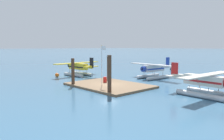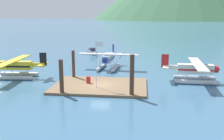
{
  "view_description": "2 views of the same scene",
  "coord_description": "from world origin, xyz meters",
  "px_view_note": "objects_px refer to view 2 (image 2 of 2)",
  "views": [
    {
      "loc": [
        24.37,
        -21.87,
        5.97
      ],
      "look_at": [
        -0.89,
        1.41,
        2.29
      ],
      "focal_mm": 35.31,
      "sensor_mm": 36.0,
      "label": 1
    },
    {
      "loc": [
        5.47,
        -32.34,
        9.26
      ],
      "look_at": [
        1.56,
        -0.01,
        2.29
      ],
      "focal_mm": 41.76,
      "sensor_mm": 36.0,
      "label": 2
    }
  ],
  "objects_px": {
    "flagpole": "(97,58)",
    "fuel_drum": "(88,80)",
    "seaplane_yellow_port_fwd": "(16,68)",
    "seaplane_cream_stbd_fwd": "(195,71)",
    "seaplane_silver_bow_centre": "(109,60)",
    "boat_grey_open_north": "(92,52)"
  },
  "relations": [
    {
      "from": "fuel_drum",
      "to": "seaplane_silver_bow_centre",
      "type": "distance_m",
      "value": 10.95
    },
    {
      "from": "seaplane_yellow_port_fwd",
      "to": "seaplane_silver_bow_centre",
      "type": "relative_size",
      "value": 1.0
    },
    {
      "from": "seaplane_yellow_port_fwd",
      "to": "boat_grey_open_north",
      "type": "xyz_separation_m",
      "value": [
        6.54,
        25.06,
        -1.09
      ]
    },
    {
      "from": "seaplane_silver_bow_centre",
      "to": "fuel_drum",
      "type": "bearing_deg",
      "value": -96.68
    },
    {
      "from": "seaplane_cream_stbd_fwd",
      "to": "boat_grey_open_north",
      "type": "relative_size",
      "value": 2.36
    },
    {
      "from": "boat_grey_open_north",
      "to": "fuel_drum",
      "type": "bearing_deg",
      "value": -79.89
    },
    {
      "from": "seaplane_yellow_port_fwd",
      "to": "seaplane_cream_stbd_fwd",
      "type": "height_order",
      "value": "same"
    },
    {
      "from": "seaplane_yellow_port_fwd",
      "to": "boat_grey_open_north",
      "type": "relative_size",
      "value": 2.36
    },
    {
      "from": "flagpole",
      "to": "seaplane_yellow_port_fwd",
      "type": "xyz_separation_m",
      "value": [
        -13.03,
        4.51,
        -2.39
      ]
    },
    {
      "from": "fuel_drum",
      "to": "boat_grey_open_north",
      "type": "xyz_separation_m",
      "value": [
        -4.95,
        27.73,
        -0.25
      ]
    },
    {
      "from": "seaplane_cream_stbd_fwd",
      "to": "seaplane_silver_bow_centre",
      "type": "bearing_deg",
      "value": 150.11
    },
    {
      "from": "seaplane_yellow_port_fwd",
      "to": "boat_grey_open_north",
      "type": "bearing_deg",
      "value": 75.37
    },
    {
      "from": "seaplane_cream_stbd_fwd",
      "to": "flagpole",
      "type": "bearing_deg",
      "value": -158.25
    },
    {
      "from": "seaplane_cream_stbd_fwd",
      "to": "seaplane_yellow_port_fwd",
      "type": "bearing_deg",
      "value": -178.63
    },
    {
      "from": "seaplane_cream_stbd_fwd",
      "to": "boat_grey_open_north",
      "type": "height_order",
      "value": "seaplane_cream_stbd_fwd"
    },
    {
      "from": "fuel_drum",
      "to": "boat_grey_open_north",
      "type": "distance_m",
      "value": 28.17
    },
    {
      "from": "flagpole",
      "to": "seaplane_cream_stbd_fwd",
      "type": "bearing_deg",
      "value": 21.75
    },
    {
      "from": "seaplane_yellow_port_fwd",
      "to": "seaplane_silver_bow_centre",
      "type": "distance_m",
      "value": 15.15
    },
    {
      "from": "fuel_drum",
      "to": "seaplane_yellow_port_fwd",
      "type": "xyz_separation_m",
      "value": [
        -11.49,
        2.68,
        0.84
      ]
    },
    {
      "from": "seaplane_silver_bow_centre",
      "to": "boat_grey_open_north",
      "type": "height_order",
      "value": "seaplane_silver_bow_centre"
    },
    {
      "from": "fuel_drum",
      "to": "seaplane_cream_stbd_fwd",
      "type": "bearing_deg",
      "value": 12.89
    },
    {
      "from": "flagpole",
      "to": "fuel_drum",
      "type": "xyz_separation_m",
      "value": [
        -1.54,
        1.84,
        -3.23
      ]
    }
  ]
}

